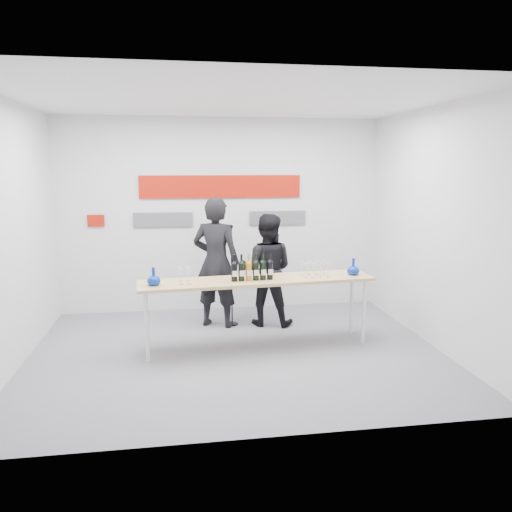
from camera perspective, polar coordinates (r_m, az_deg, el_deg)
The scene contains 12 objects.
ground at distance 6.26m, azimuth -2.23°, elevation -10.92°, with size 5.00×5.00×0.00m, color slate.
back_wall at distance 7.87m, azimuth -3.99°, elevation 4.64°, with size 5.00×0.04×3.00m, color silver.
signage at distance 7.82m, azimuth -4.41°, elevation 6.85°, with size 3.38×0.02×0.79m.
tasting_table at distance 6.22m, azimuth 0.14°, elevation -3.24°, with size 2.96×0.81×0.88m.
wine_bottles at distance 6.10m, azimuth -0.43°, elevation -1.28°, with size 0.53×0.12×0.33m.
decanter_left at distance 5.97m, azimuth -11.63°, elevation -2.29°, with size 0.16×0.16×0.21m, color #082993, non-canonical shape.
decanter_right at distance 6.54m, azimuth 11.06°, elevation -1.20°, with size 0.16×0.16×0.21m, color #082993, non-canonical shape.
glasses_left at distance 6.04m, azimuth -8.17°, elevation -2.20°, with size 0.18×0.23×0.18m.
glasses_right at distance 6.40m, azimuth 6.74°, elevation -1.47°, with size 0.38×0.25×0.18m.
presenter_left at distance 7.05m, azimuth -4.58°, elevation -0.73°, with size 0.67×0.44×1.85m, color black.
presenter_right at distance 7.12m, azimuth 1.21°, elevation -1.59°, with size 0.78×0.61×1.60m, color black.
mic_stand at distance 7.17m, azimuth -2.77°, elevation -4.47°, with size 0.17×0.17×1.46m.
Camera 1 is at (-0.66, -5.81, 2.25)m, focal length 35.00 mm.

